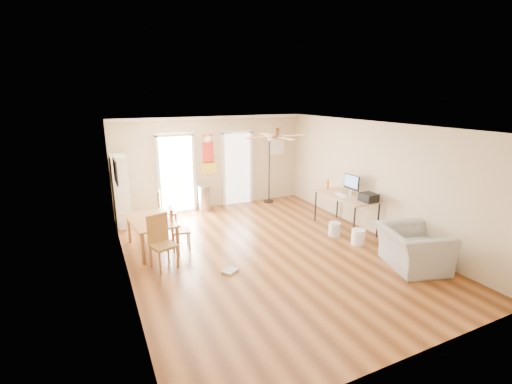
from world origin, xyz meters
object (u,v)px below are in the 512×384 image
torchiere_lamp (269,169)px  wastebasket_a (334,229)px  printer (369,197)px  wastebasket_b (358,237)px  armchair (412,248)px  computer_desk (345,212)px  dining_chair_near (163,243)px  bookshelf (121,191)px  dining_chair_right_a (168,210)px  trash_can (205,198)px  dining_table (152,234)px  dining_chair_right_b (180,228)px

torchiere_lamp → wastebasket_a: (0.14, -3.05, -0.86)m
printer → wastebasket_a: printer is taller
wastebasket_b → armchair: 1.31m
computer_desk → printer: (0.14, -0.60, 0.51)m
wastebasket_b → armchair: size_ratio=0.28×
wastebasket_a → armchair: armchair is taller
printer → dining_chair_near: bearing=175.5°
bookshelf → wastebasket_b: 5.76m
bookshelf → armchair: 6.71m
dining_chair_right_a → wastebasket_a: size_ratio=3.10×
dining_chair_right_a → computer_desk: (3.91, -1.75, -0.07)m
dining_chair_near → computer_desk: (4.41, 0.19, -0.09)m
bookshelf → wastebasket_a: 5.27m
dining_chair_near → wastebasket_b: 4.14m
printer → wastebasket_b: (-0.48, -0.29, -0.76)m
dining_chair_right_a → torchiere_lamp: (3.26, 1.02, 0.53)m
dining_chair_near → trash_can: size_ratio=1.42×
dining_table → armchair: (4.30, -2.92, 0.05)m
dining_chair_right_b → computer_desk: (3.91, -0.53, -0.04)m
bookshelf → dining_table: bearing=-80.4°
trash_can → armchair: armchair is taller
torchiere_lamp → printer: size_ratio=5.59×
computer_desk → dining_chair_right_a: bearing=155.8°
dining_chair_near → wastebasket_b: (4.07, -0.70, -0.34)m
dining_chair_right_a → armchair: dining_chair_right_a is taller
dining_chair_right_b → computer_desk: size_ratio=0.59×
dining_chair_right_b → computer_desk: bearing=-90.8°
dining_chair_right_b → dining_chair_near: size_ratio=0.90×
dining_table → printer: size_ratio=3.67×
dining_chair_right_a → trash_can: 1.63m
dining_chair_right_a → wastebasket_b: bearing=-113.3°
torchiere_lamp → armchair: (0.49, -4.94, -0.64)m
dining_chair_near → wastebasket_a: dining_chair_near is taller
dining_chair_near → printer: (4.55, -0.41, 0.42)m
trash_can → wastebasket_a: 3.76m
wastebasket_a → printer: bearing=-26.5°
dining_chair_right_b → printer: 4.23m
dining_table → wastebasket_b: size_ratio=4.02×
dining_chair_right_b → dining_chair_near: 0.88m
printer → wastebasket_b: bearing=-147.9°
dining_chair_right_a → trash_can: dining_chair_right_a is taller
dining_table → dining_chair_near: dining_chair_near is taller
bookshelf → printer: bookshelf is taller
bookshelf → trash_can: bookshelf is taller
computer_desk → trash_can: bearing=133.7°
torchiere_lamp → wastebasket_b: bearing=-85.2°
bookshelf → armchair: bearing=-48.1°
armchair → dining_table: bearing=72.8°
dining_table → armchair: size_ratio=1.14×
torchiere_lamp → wastebasket_b: size_ratio=6.11×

